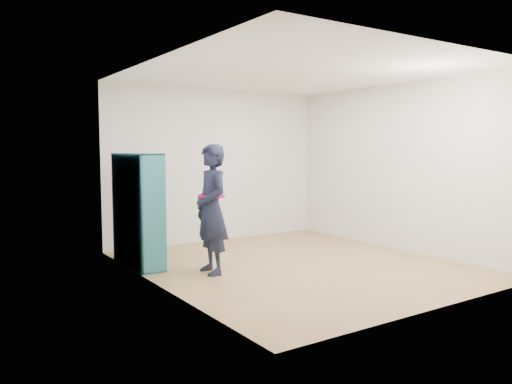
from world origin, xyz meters
TOP-DOWN VIEW (x-y plane):
  - floor at (0.00, 0.00)m, footprint 4.50×4.50m
  - ceiling at (0.00, 0.00)m, footprint 4.50×4.50m
  - wall_left at (-2.00, 0.00)m, footprint 0.02×4.50m
  - wall_right at (2.00, 0.00)m, footprint 0.02×4.50m
  - wall_back at (0.00, 2.25)m, footprint 4.00×0.02m
  - wall_front at (0.00, -2.25)m, footprint 4.00×0.02m
  - bookshelf at (-1.85, 1.18)m, footprint 0.33×1.15m
  - person at (-1.20, 0.24)m, footprint 0.44×0.63m
  - smartphone at (-1.33, 0.33)m, footprint 0.01×0.09m

SIDE VIEW (x-z plane):
  - floor at x=0.00m, z-range 0.00..0.00m
  - bookshelf at x=-1.85m, z-range -0.02..1.51m
  - person at x=-1.20m, z-range 0.00..1.65m
  - smartphone at x=-1.33m, z-range 0.87..1.00m
  - wall_left at x=-2.00m, z-range 0.00..2.60m
  - wall_right at x=2.00m, z-range 0.00..2.60m
  - wall_back at x=0.00m, z-range 0.00..2.60m
  - wall_front at x=0.00m, z-range 0.00..2.60m
  - ceiling at x=0.00m, z-range 2.60..2.60m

